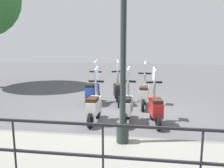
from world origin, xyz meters
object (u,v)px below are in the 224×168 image
at_px(scooter_far_2, 93,91).
at_px(scooter_far_1, 118,91).
at_px(scooter_near_1, 127,106).
at_px(lamp_post_near, 123,48).
at_px(scooter_near_0, 155,108).
at_px(scooter_far_0, 144,94).
at_px(scooter_near_2, 94,106).

bearing_deg(scooter_far_2, scooter_far_1, -71.60).
bearing_deg(scooter_near_1, lamp_post_near, -175.48).
bearing_deg(scooter_near_0, lamp_post_near, 145.32).
bearing_deg(scooter_near_1, scooter_near_0, -89.68).
bearing_deg(scooter_far_0, lamp_post_near, 175.05).
relative_size(scooter_near_1, scooter_far_0, 1.00).
bearing_deg(lamp_post_near, scooter_near_0, -24.87).
bearing_deg(lamp_post_near, scooter_near_1, 1.78).
distance_m(scooter_near_1, scooter_far_1, 1.91).
height_order(scooter_near_0, scooter_near_2, same).
xyz_separation_m(scooter_near_0, scooter_far_1, (1.88, 1.24, 0.00)).
bearing_deg(scooter_far_1, scooter_near_0, -157.64).
relative_size(scooter_near_2, scooter_far_1, 1.00).
xyz_separation_m(scooter_near_1, scooter_far_2, (1.71, 1.34, 0.00)).
relative_size(lamp_post_near, scooter_near_2, 2.93).
relative_size(scooter_near_1, scooter_far_1, 1.00).
relative_size(scooter_near_0, scooter_far_2, 1.00).
xyz_separation_m(scooter_near_2, scooter_far_0, (1.68, -1.34, 0.00)).
relative_size(scooter_far_0, scooter_far_1, 1.00).
bearing_deg(lamp_post_near, scooter_far_1, 8.29).
distance_m(lamp_post_near, scooter_near_2, 2.44).
relative_size(scooter_near_1, scooter_far_2, 1.00).
relative_size(lamp_post_near, scooter_far_0, 2.93).
height_order(lamp_post_near, scooter_far_2, lamp_post_near).
bearing_deg(scooter_far_0, scooter_near_2, 143.66).
xyz_separation_m(scooter_near_2, scooter_far_2, (1.84, 0.44, 0.00)).
bearing_deg(scooter_near_2, scooter_far_2, 16.29).
bearing_deg(scooter_near_1, scooter_near_2, 100.58).
height_order(scooter_near_2, scooter_far_2, same).
xyz_separation_m(lamp_post_near, scooter_near_0, (1.58, -0.73, -1.68)).
height_order(scooter_near_0, scooter_near_1, same).
relative_size(lamp_post_near, scooter_far_2, 2.93).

